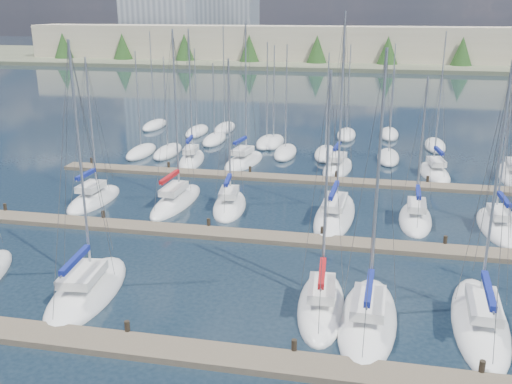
% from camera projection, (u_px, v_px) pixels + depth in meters
% --- Properties ---
extents(ground, '(400.00, 400.00, 0.00)m').
position_uv_depth(ground, '(321.00, 119.00, 79.68)').
color(ground, '#1B2936').
rests_on(ground, ground).
extents(dock_near, '(44.00, 1.93, 1.10)m').
position_uv_depth(dock_near, '(203.00, 354.00, 25.61)').
color(dock_near, '#6B5E4C').
rests_on(dock_near, ground).
extents(dock_mid, '(44.00, 1.93, 1.10)m').
position_uv_depth(dock_mid, '(262.00, 237.00, 38.65)').
color(dock_mid, '#6B5E4C').
rests_on(dock_mid, ground).
extents(dock_far, '(44.00, 1.93, 1.10)m').
position_uv_depth(dock_far, '(291.00, 179.00, 51.69)').
color(dock_far, '#6B5E4C').
rests_on(dock_far, ground).
extents(sailboat_p, '(3.40, 7.89, 13.08)m').
position_uv_depth(sailboat_p, '(338.00, 168.00, 55.08)').
color(sailboat_p, white).
rests_on(sailboat_p, ground).
extents(sailboat_q, '(3.45, 7.25, 10.41)m').
position_uv_depth(sailboat_q, '(434.00, 173.00, 53.38)').
color(sailboat_q, white).
rests_on(sailboat_q, ground).
extents(sailboat_m, '(2.54, 7.61, 10.77)m').
position_uv_depth(sailboat_m, '(496.00, 226.00, 40.43)').
color(sailboat_m, white).
rests_on(sailboat_m, ground).
extents(sailboat_l, '(2.64, 7.28, 11.18)m').
position_uv_depth(sailboat_l, '(415.00, 219.00, 41.89)').
color(sailboat_l, white).
rests_on(sailboat_l, ground).
extents(sailboat_i, '(2.94, 8.83, 14.18)m').
position_uv_depth(sailboat_i, '(176.00, 201.00, 45.63)').
color(sailboat_i, white).
rests_on(sailboat_i, ground).
extents(sailboat_o, '(3.98, 8.06, 14.45)m').
position_uv_depth(sailboat_o, '(244.00, 161.00, 57.46)').
color(sailboat_o, white).
rests_on(sailboat_o, ground).
extents(sailboat_h, '(2.98, 7.20, 12.15)m').
position_uv_depth(sailboat_h, '(94.00, 199.00, 46.12)').
color(sailboat_h, white).
rests_on(sailboat_h, ground).
extents(sailboat_n, '(3.34, 7.82, 13.75)m').
position_uv_depth(sailboat_n, '(192.00, 160.00, 57.96)').
color(sailboat_n, white).
rests_on(sailboat_n, ground).
extents(sailboat_k, '(3.40, 10.56, 15.49)m').
position_uv_depth(sailboat_k, '(335.00, 215.00, 42.68)').
color(sailboat_k, white).
rests_on(sailboat_k, ground).
extents(sailboat_e, '(3.29, 9.04, 14.07)m').
position_uv_depth(sailboat_e, '(368.00, 319.00, 28.42)').
color(sailboat_e, white).
rests_on(sailboat_e, ground).
extents(sailboat_d, '(2.84, 7.97, 12.96)m').
position_uv_depth(sailboat_d, '(321.00, 305.00, 29.77)').
color(sailboat_d, white).
rests_on(sailboat_d, ground).
extents(sailboat_j, '(3.37, 7.35, 12.15)m').
position_uv_depth(sailboat_j, '(230.00, 205.00, 44.67)').
color(sailboat_j, white).
rests_on(sailboat_j, ground).
extents(sailboat_f, '(3.26, 9.71, 13.54)m').
position_uv_depth(sailboat_f, '(480.00, 321.00, 28.23)').
color(sailboat_f, white).
rests_on(sailboat_f, ground).
extents(sailboat_c, '(3.98, 8.87, 14.26)m').
position_uv_depth(sailboat_c, '(87.00, 290.00, 31.31)').
color(sailboat_c, white).
rests_on(sailboat_c, ground).
extents(distant_boats, '(36.93, 20.75, 13.30)m').
position_uv_depth(distant_boats, '(270.00, 142.00, 65.28)').
color(distant_boats, '#9EA0A5').
rests_on(distant_boats, ground).
extents(shoreline, '(400.00, 60.00, 38.00)m').
position_uv_depth(shoreline, '(305.00, 34.00, 163.52)').
color(shoreline, '#666B51').
rests_on(shoreline, ground).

